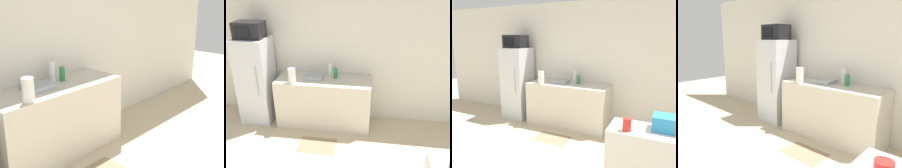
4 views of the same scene
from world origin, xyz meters
The scene contains 6 objects.
wall_back centered at (0.00, 3.40, 1.30)m, with size 8.00×0.06×2.60m, color silver.
counter centered at (-0.14, 3.03, 0.45)m, with size 1.72×0.65×0.91m, color beige.
sink_basin centered at (-0.34, 3.07, 0.94)m, with size 0.34×0.31×0.06m, color #9EA3A8.
bottle_tall centered at (-0.05, 3.19, 1.04)m, with size 0.08×0.08×0.26m, color silver.
bottle_short centered at (0.06, 3.12, 1.00)m, with size 0.07×0.07×0.18m, color #2D7F42.
paper_towel_roll centered at (-0.65, 2.79, 1.04)m, with size 0.13×0.13×0.27m, color white.
Camera 1 is at (-2.31, 0.11, 2.08)m, focal length 50.00 mm.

